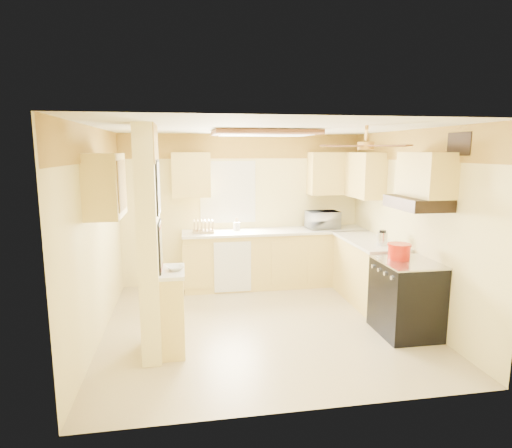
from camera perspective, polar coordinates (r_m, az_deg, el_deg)
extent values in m
plane|color=#C9B28B|center=(5.71, 0.99, -13.23)|extent=(4.00, 4.00, 0.00)
plane|color=white|center=(5.26, 1.07, 12.71)|extent=(4.00, 4.00, 0.00)
plane|color=#FFEC9B|center=(7.20, -1.77, 1.94)|extent=(4.00, 0.00, 4.00)
plane|color=#FFEC9B|center=(3.54, 6.75, -6.35)|extent=(4.00, 0.00, 4.00)
plane|color=#FFEC9B|center=(5.35, -20.52, -1.40)|extent=(0.00, 3.80, 3.80)
plane|color=#FFEC9B|center=(6.04, 20.03, -0.17)|extent=(0.00, 3.80, 3.80)
cube|color=yellow|center=(7.11, -1.79, 10.33)|extent=(4.00, 0.02, 0.40)
cube|color=#FFEC9B|center=(4.73, -14.00, -2.48)|extent=(0.20, 0.70, 2.50)
cube|color=#FFE174|center=(4.95, -11.02, -11.51)|extent=(0.25, 0.55, 0.90)
cube|color=white|center=(4.80, -11.20, -6.27)|extent=(0.28, 0.58, 0.04)
cube|color=#FFE174|center=(7.15, 2.58, -4.66)|extent=(3.00, 0.60, 0.90)
cube|color=#FFE174|center=(6.60, 14.77, -6.22)|extent=(0.60, 1.40, 0.90)
cube|color=white|center=(7.03, 2.63, -0.97)|extent=(3.04, 0.64, 0.04)
cube|color=white|center=(6.48, 14.86, -2.22)|extent=(0.64, 1.44, 0.04)
cube|color=white|center=(6.74, -3.13, -5.74)|extent=(0.58, 0.02, 0.80)
cube|color=white|center=(7.12, -3.77, 4.27)|extent=(0.92, 0.02, 1.02)
cube|color=white|center=(7.12, -3.77, 4.27)|extent=(0.80, 0.02, 0.90)
cube|color=#FFE174|center=(6.90, -8.65, 6.50)|extent=(0.60, 0.35, 0.70)
cube|color=#FFE174|center=(7.34, 10.55, 6.64)|extent=(0.90, 0.35, 0.70)
cube|color=#FFE174|center=(7.01, 14.01, 6.37)|extent=(0.35, 1.00, 0.70)
cube|color=#FFE174|center=(5.00, -19.49, 4.86)|extent=(0.35, 0.75, 0.70)
cube|color=#FFE174|center=(5.40, 21.71, 6.11)|extent=(0.35, 0.76, 0.52)
cube|color=black|center=(5.61, 19.36, -9.31)|extent=(0.65, 0.76, 0.90)
cube|color=silver|center=(5.48, 19.63, -4.80)|extent=(0.66, 0.77, 0.02)
cylinder|color=silver|center=(5.14, 17.69, -6.85)|extent=(0.03, 0.05, 0.05)
cylinder|color=silver|center=(5.29, 16.85, -6.36)|extent=(0.03, 0.05, 0.05)
cylinder|color=silver|center=(5.42, 16.09, -5.91)|extent=(0.03, 0.05, 0.05)
cylinder|color=silver|center=(5.57, 15.34, -5.46)|extent=(0.03, 0.05, 0.05)
cube|color=black|center=(5.39, 20.72, 2.64)|extent=(0.50, 0.76, 0.14)
cube|color=black|center=(4.64, -12.95, 4.83)|extent=(0.02, 0.42, 0.57)
cube|color=white|center=(4.64, -12.87, 4.83)|extent=(0.01, 0.37, 0.52)
cube|color=black|center=(4.73, -12.65, -3.04)|extent=(0.02, 0.42, 0.57)
cube|color=yellow|center=(4.73, -12.57, -3.03)|extent=(0.01, 0.37, 0.52)
cube|color=brown|center=(5.77, 1.12, 12.06)|extent=(1.35, 0.95, 0.06)
cube|color=white|center=(5.77, 1.12, 11.81)|extent=(1.15, 0.75, 0.02)
cylinder|color=gold|center=(4.88, 14.52, 11.70)|extent=(0.04, 0.04, 0.16)
cylinder|color=gold|center=(4.88, 14.45, 10.06)|extent=(0.18, 0.18, 0.08)
cube|color=brown|center=(5.11, 17.07, 9.91)|extent=(0.55, 0.28, 0.01)
cube|color=brown|center=(5.11, 11.93, 10.13)|extent=(0.28, 0.55, 0.01)
cube|color=brown|center=(4.66, 11.57, 10.19)|extent=(0.55, 0.28, 0.01)
cube|color=brown|center=(4.65, 17.22, 9.96)|extent=(0.28, 0.55, 0.01)
cube|color=black|center=(5.19, 25.47, 9.62)|extent=(0.02, 0.40, 0.25)
imported|color=white|center=(7.25, 8.88, 0.57)|extent=(0.55, 0.39, 0.29)
imported|color=white|center=(4.78, -10.70, -5.78)|extent=(0.24, 0.24, 0.05)
cylinder|color=red|center=(5.54, 18.53, -3.58)|extent=(0.26, 0.26, 0.17)
cylinder|color=red|center=(5.52, 18.58, -2.61)|extent=(0.29, 0.29, 0.02)
cylinder|color=silver|center=(6.13, 16.50, -1.91)|extent=(0.14, 0.14, 0.18)
cylinder|color=black|center=(6.11, 16.55, -0.94)|extent=(0.09, 0.09, 0.03)
cube|color=tan|center=(6.87, -7.02, -0.97)|extent=(0.35, 0.26, 0.04)
cube|color=tan|center=(6.85, -8.22, -0.35)|extent=(0.02, 0.23, 0.20)
cube|color=tan|center=(6.85, -7.74, -0.34)|extent=(0.02, 0.23, 0.20)
cube|color=tan|center=(6.85, -7.26, -0.33)|extent=(0.02, 0.23, 0.20)
cube|color=tan|center=(6.86, -6.77, -0.31)|extent=(0.02, 0.23, 0.20)
cube|color=tan|center=(6.86, -6.29, -0.30)|extent=(0.02, 0.23, 0.20)
cube|color=tan|center=(6.86, -5.81, -0.28)|extent=(0.02, 0.23, 0.20)
cylinder|color=white|center=(6.85, -7.74, -0.34)|extent=(0.01, 0.20, 0.20)
cylinder|color=white|center=(6.86, -6.77, -0.31)|extent=(0.01, 0.20, 0.20)
cylinder|color=white|center=(6.99, -2.58, -0.31)|extent=(0.11, 0.11, 0.14)
cylinder|color=tan|center=(6.98, -2.42, 0.00)|extent=(0.01, 0.01, 0.21)
cylinder|color=tan|center=(7.00, -2.60, 0.02)|extent=(0.01, 0.01, 0.21)
cylinder|color=tan|center=(6.98, -2.73, -0.01)|extent=(0.01, 0.01, 0.21)
cylinder|color=tan|center=(6.96, -2.54, -0.03)|extent=(0.01, 0.01, 0.21)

